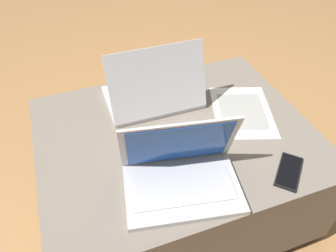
{
  "coord_description": "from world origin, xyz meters",
  "views": [
    {
      "loc": [
        -0.31,
        -0.76,
        1.18
      ],
      "look_at": [
        -0.04,
        -0.04,
        0.48
      ],
      "focal_mm": 35.0,
      "sensor_mm": 36.0,
      "label": 1
    }
  ],
  "objects_px": {
    "laptop_far": "(154,92)",
    "laptop_near": "(181,173)",
    "backpack": "(160,93)",
    "paper_sheet": "(242,111)",
    "cell_phone": "(289,171)"
  },
  "relations": [
    {
      "from": "laptop_near",
      "to": "backpack",
      "type": "relative_size",
      "value": 0.81
    },
    {
      "from": "laptop_far",
      "to": "paper_sheet",
      "type": "bearing_deg",
      "value": 151.63
    },
    {
      "from": "laptop_far",
      "to": "cell_phone",
      "type": "relative_size",
      "value": 2.38
    },
    {
      "from": "laptop_far",
      "to": "paper_sheet",
      "type": "distance_m",
      "value": 0.34
    },
    {
      "from": "laptop_near",
      "to": "backpack",
      "type": "distance_m",
      "value": 0.79
    },
    {
      "from": "laptop_near",
      "to": "paper_sheet",
      "type": "height_order",
      "value": "laptop_near"
    },
    {
      "from": "laptop_far",
      "to": "laptop_near",
      "type": "bearing_deg",
      "value": 83.61
    },
    {
      "from": "paper_sheet",
      "to": "backpack",
      "type": "bearing_deg",
      "value": 126.57
    },
    {
      "from": "laptop_far",
      "to": "paper_sheet",
      "type": "relative_size",
      "value": 1.0
    },
    {
      "from": "cell_phone",
      "to": "paper_sheet",
      "type": "relative_size",
      "value": 0.42
    },
    {
      "from": "laptop_near",
      "to": "laptop_far",
      "type": "distance_m",
      "value": 0.39
    },
    {
      "from": "laptop_far",
      "to": "paper_sheet",
      "type": "height_order",
      "value": "laptop_far"
    },
    {
      "from": "laptop_far",
      "to": "backpack",
      "type": "xyz_separation_m",
      "value": [
        0.14,
        0.33,
        -0.27
      ]
    },
    {
      "from": "laptop_near",
      "to": "paper_sheet",
      "type": "distance_m",
      "value": 0.41
    },
    {
      "from": "backpack",
      "to": "paper_sheet",
      "type": "xyz_separation_m",
      "value": [
        0.15,
        -0.49,
        0.22
      ]
    }
  ]
}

